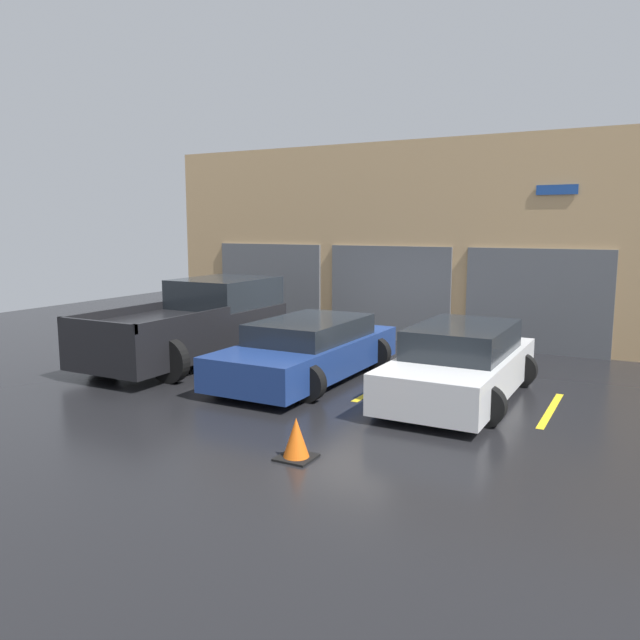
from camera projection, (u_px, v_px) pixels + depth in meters
name	position (u px, v px, depth m)	size (l,w,h in m)	color
ground_plane	(346.00, 362.00, 13.87)	(28.00, 28.00, 0.00)	black
shophouse_building	(401.00, 244.00, 16.36)	(13.94, 0.68, 5.13)	tan
pickup_truck	(196.00, 323.00, 13.94)	(2.64, 5.11, 1.76)	black
sedan_white	(461.00, 364.00, 10.87)	(2.16, 4.32, 1.29)	white
sedan_side	(309.00, 350.00, 12.31)	(2.28, 4.71, 1.17)	navy
parking_stripe_far_left	(137.00, 355.00, 14.52)	(0.12, 2.20, 0.01)	gold
parking_stripe_left	(245.00, 369.00, 13.08)	(0.12, 2.20, 0.01)	gold
parking_stripe_centre	(379.00, 387.00, 11.65)	(0.12, 2.20, 0.01)	gold
parking_stripe_right	(551.00, 410.00, 10.22)	(0.12, 2.20, 0.01)	gold
traffic_cone	(296.00, 440.00, 8.06)	(0.47, 0.47, 0.55)	black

